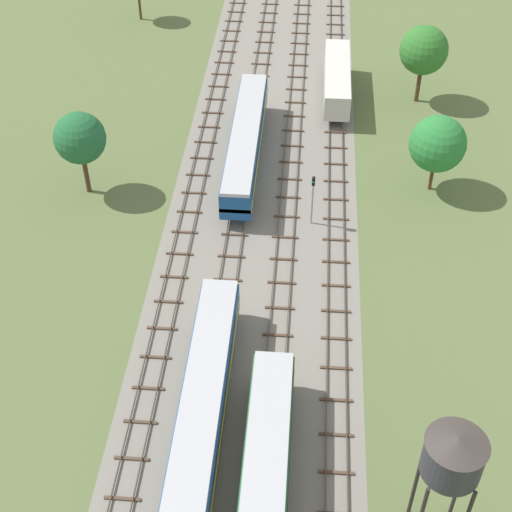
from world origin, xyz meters
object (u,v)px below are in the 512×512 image
Objects in this scene: passenger_coach_left_midfar at (246,140)px; water_tower at (453,457)px; freight_boxcar_centre_far at (337,79)px; diesel_railcar_centre_left_near at (264,492)px; diesel_railcar_left_mid at (205,395)px; signal_post_nearest at (313,194)px.

water_tower reaches higher than passenger_coach_left_midfar.
passenger_coach_left_midfar reaches higher than freight_boxcar_centre_far.
diesel_railcar_centre_left_near is 8.39m from diesel_railcar_left_mid.
diesel_railcar_left_mid is at bearing 153.43° from water_tower.
diesel_railcar_centre_left_near reaches higher than freight_boxcar_centre_far.
passenger_coach_left_midfar is 2.20× the size of water_tower.
diesel_railcar_left_mid is 1.46× the size of freight_boxcar_centre_far.
diesel_railcar_centre_left_near and passenger_coach_left_midfar have the same top height.
diesel_railcar_centre_left_near is 0.93× the size of passenger_coach_left_midfar.
signal_post_nearest reaches higher than diesel_railcar_left_mid.
signal_post_nearest is at bearing 105.13° from water_tower.
passenger_coach_left_midfar is at bearing 126.03° from signal_post_nearest.
diesel_railcar_centre_left_near is 1.00× the size of diesel_railcar_left_mid.
freight_boxcar_centre_far is (9.18, 13.75, -0.16)m from passenger_coach_left_midfar.
diesel_railcar_centre_left_near is 39.32m from passenger_coach_left_midfar.
diesel_railcar_left_mid is at bearing 123.17° from diesel_railcar_centre_left_near.
freight_boxcar_centre_far is 2.61× the size of signal_post_nearest.
diesel_railcar_centre_left_near is at bearing -94.97° from freight_boxcar_centre_far.
water_tower reaches higher than signal_post_nearest.
diesel_railcar_left_mid is (-4.59, 7.02, 0.00)m from diesel_railcar_centre_left_near.
passenger_coach_left_midfar is 11.73m from signal_post_nearest.
water_tower is at bearing -74.87° from signal_post_nearest.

